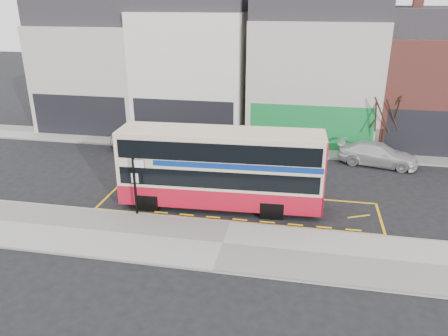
% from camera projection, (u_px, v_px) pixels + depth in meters
% --- Properties ---
extents(ground, '(120.00, 120.00, 0.00)m').
position_uv_depth(ground, '(232.00, 221.00, 20.82)').
color(ground, black).
rests_on(ground, ground).
extents(pavement, '(40.00, 4.00, 0.15)m').
position_uv_depth(pavement, '(223.00, 244.00, 18.69)').
color(pavement, '#9F9C96').
rests_on(pavement, ground).
extents(kerb, '(40.00, 0.15, 0.15)m').
position_uv_depth(kerb, '(230.00, 223.00, 20.45)').
color(kerb, gray).
rests_on(kerb, ground).
extents(far_pavement, '(50.00, 3.00, 0.15)m').
position_uv_depth(far_pavement, '(259.00, 147.00, 30.85)').
color(far_pavement, '#9F9C96').
rests_on(far_pavement, ground).
extents(road_markings, '(14.00, 3.40, 0.01)m').
position_uv_depth(road_markings, '(237.00, 206.00, 22.28)').
color(road_markings, yellow).
rests_on(road_markings, ground).
extents(terrace_far_left, '(8.00, 8.01, 10.80)m').
position_uv_depth(terrace_far_left, '(99.00, 65.00, 35.13)').
color(terrace_far_left, beige).
rests_on(terrace_far_left, ground).
extents(terrace_left, '(8.00, 8.01, 11.80)m').
position_uv_depth(terrace_left, '(196.00, 62.00, 33.54)').
color(terrace_left, silver).
rests_on(terrace_left, ground).
extents(terrace_green_shop, '(9.00, 8.01, 11.30)m').
position_uv_depth(terrace_green_shop, '(314.00, 68.00, 32.05)').
color(terrace_green_shop, beige).
rests_on(terrace_green_shop, ground).
extents(terrace_right, '(9.00, 8.01, 10.30)m').
position_uv_depth(terrace_right, '(444.00, 79.00, 30.65)').
color(terrace_right, '#9B473E').
rests_on(terrace_right, ground).
extents(double_decker_bus, '(10.09, 2.76, 3.99)m').
position_uv_depth(double_decker_bus, '(221.00, 168.00, 21.52)').
color(double_decker_bus, beige).
rests_on(double_decker_bus, ground).
extents(bus_stop_post, '(0.72, 0.13, 2.89)m').
position_uv_depth(bus_stop_post, '(136.00, 180.00, 20.57)').
color(bus_stop_post, black).
rests_on(bus_stop_post, pavement).
extents(car_silver, '(4.35, 1.86, 1.47)m').
position_uv_depth(car_silver, '(142.00, 140.00, 30.18)').
color(car_silver, '#9B9CA0').
rests_on(car_silver, ground).
extents(car_grey, '(4.31, 2.27, 1.35)m').
position_uv_depth(car_grey, '(208.00, 144.00, 29.50)').
color(car_grey, '#36393D').
rests_on(car_grey, ground).
extents(car_white, '(5.15, 2.94, 1.41)m').
position_uv_depth(car_white, '(377.00, 154.00, 27.54)').
color(car_white, silver).
rests_on(car_white, ground).
extents(street_tree_left, '(3.06, 3.06, 6.61)m').
position_uv_depth(street_tree_left, '(52.00, 74.00, 33.17)').
color(street_tree_left, '#341E17').
rests_on(street_tree_left, ground).
extents(street_tree_right, '(2.42, 2.42, 5.22)m').
position_uv_depth(street_tree_right, '(387.00, 105.00, 27.82)').
color(street_tree_right, '#341E17').
rests_on(street_tree_right, ground).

